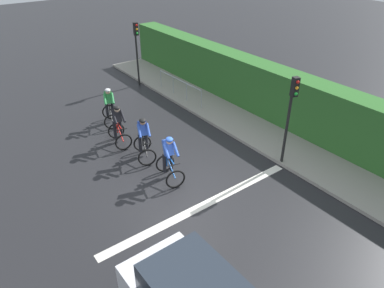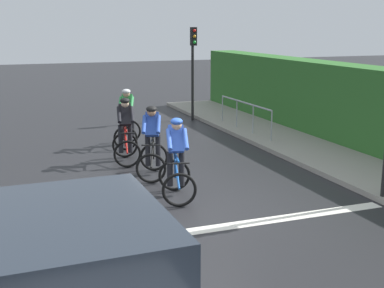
{
  "view_description": "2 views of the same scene",
  "coord_description": "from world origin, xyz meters",
  "px_view_note": "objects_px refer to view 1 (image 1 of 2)",
  "views": [
    {
      "loc": [
        -5.28,
        -7.62,
        7.27
      ],
      "look_at": [
        0.99,
        0.8,
        0.96
      ],
      "focal_mm": 33.25,
      "sensor_mm": 36.0,
      "label": 1
    },
    {
      "loc": [
        -3.28,
        -8.86,
        3.43
      ],
      "look_at": [
        0.77,
        1.94,
        0.79
      ],
      "focal_mm": 48.9,
      "sensor_mm": 36.0,
      "label": 2
    }
  ],
  "objects_px": {
    "cyclist_mid": "(144,139)",
    "cyclist_fourth": "(169,159)",
    "cyclist_second": "(118,126)",
    "pedestrian_railing_kerbside": "(180,84)",
    "cyclist_lead": "(110,107)",
    "traffic_light_near_crossing": "(291,109)",
    "traffic_light_far_junction": "(137,45)"
  },
  "relations": [
    {
      "from": "cyclist_second",
      "to": "traffic_light_near_crossing",
      "type": "bearing_deg",
      "value": -50.63
    },
    {
      "from": "cyclist_fourth",
      "to": "cyclist_mid",
      "type": "bearing_deg",
      "value": 90.57
    },
    {
      "from": "cyclist_lead",
      "to": "cyclist_mid",
      "type": "height_order",
      "value": "same"
    },
    {
      "from": "traffic_light_near_crossing",
      "to": "pedestrian_railing_kerbside",
      "type": "distance_m",
      "value": 7.18
    },
    {
      "from": "traffic_light_near_crossing",
      "to": "cyclist_second",
      "type": "bearing_deg",
      "value": 129.37
    },
    {
      "from": "cyclist_lead",
      "to": "traffic_light_far_junction",
      "type": "height_order",
      "value": "traffic_light_far_junction"
    },
    {
      "from": "cyclist_fourth",
      "to": "traffic_light_near_crossing",
      "type": "xyz_separation_m",
      "value": [
        3.72,
        -1.73,
        1.43
      ]
    },
    {
      "from": "cyclist_fourth",
      "to": "pedestrian_railing_kerbside",
      "type": "distance_m",
      "value": 6.71
    },
    {
      "from": "pedestrian_railing_kerbside",
      "to": "cyclist_lead",
      "type": "bearing_deg",
      "value": -174.56
    },
    {
      "from": "traffic_light_near_crossing",
      "to": "traffic_light_far_junction",
      "type": "bearing_deg",
      "value": 91.66
    },
    {
      "from": "traffic_light_far_junction",
      "to": "pedestrian_railing_kerbside",
      "type": "relative_size",
      "value": 0.96
    },
    {
      "from": "traffic_light_near_crossing",
      "to": "traffic_light_far_junction",
      "type": "distance_m",
      "value": 9.87
    },
    {
      "from": "cyclist_mid",
      "to": "cyclist_fourth",
      "type": "relative_size",
      "value": 1.0
    },
    {
      "from": "cyclist_mid",
      "to": "traffic_light_far_junction",
      "type": "xyz_separation_m",
      "value": [
        3.45,
        6.49,
        1.43
      ]
    },
    {
      "from": "cyclist_fourth",
      "to": "traffic_light_near_crossing",
      "type": "relative_size",
      "value": 0.5
    },
    {
      "from": "cyclist_lead",
      "to": "cyclist_second",
      "type": "relative_size",
      "value": 1.0
    },
    {
      "from": "cyclist_fourth",
      "to": "pedestrian_railing_kerbside",
      "type": "xyz_separation_m",
      "value": [
        4.12,
        5.29,
        -0.01
      ]
    },
    {
      "from": "cyclist_mid",
      "to": "traffic_light_near_crossing",
      "type": "relative_size",
      "value": 0.5
    },
    {
      "from": "cyclist_fourth",
      "to": "cyclist_second",
      "type": "bearing_deg",
      "value": 95.15
    },
    {
      "from": "cyclist_second",
      "to": "cyclist_fourth",
      "type": "distance_m",
      "value": 3.15
    },
    {
      "from": "cyclist_lead",
      "to": "traffic_light_near_crossing",
      "type": "distance_m",
      "value": 7.66
    },
    {
      "from": "cyclist_lead",
      "to": "traffic_light_far_junction",
      "type": "relative_size",
      "value": 0.5
    },
    {
      "from": "cyclist_mid",
      "to": "cyclist_fourth",
      "type": "height_order",
      "value": "same"
    },
    {
      "from": "cyclist_second",
      "to": "cyclist_mid",
      "type": "relative_size",
      "value": 1.0
    },
    {
      "from": "cyclist_lead",
      "to": "cyclist_second",
      "type": "bearing_deg",
      "value": -105.08
    },
    {
      "from": "cyclist_second",
      "to": "cyclist_mid",
      "type": "distance_m",
      "value": 1.51
    },
    {
      "from": "cyclist_second",
      "to": "cyclist_mid",
      "type": "height_order",
      "value": "same"
    },
    {
      "from": "cyclist_second",
      "to": "traffic_light_far_junction",
      "type": "relative_size",
      "value": 0.5
    },
    {
      "from": "traffic_light_near_crossing",
      "to": "pedestrian_railing_kerbside",
      "type": "bearing_deg",
      "value": 86.69
    },
    {
      "from": "cyclist_second",
      "to": "pedestrian_railing_kerbside",
      "type": "relative_size",
      "value": 0.48
    },
    {
      "from": "cyclist_lead",
      "to": "cyclist_fourth",
      "type": "distance_m",
      "value": 4.92
    },
    {
      "from": "cyclist_fourth",
      "to": "pedestrian_railing_kerbside",
      "type": "height_order",
      "value": "cyclist_fourth"
    }
  ]
}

